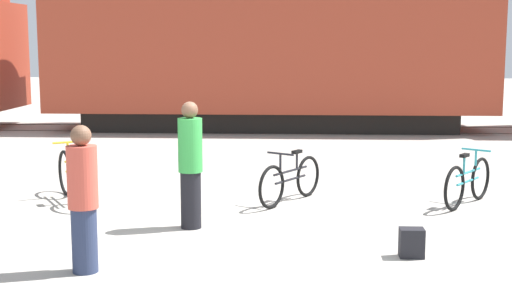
% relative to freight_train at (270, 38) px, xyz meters
% --- Properties ---
extents(ground_plane, '(80.00, 80.00, 0.00)m').
position_rel_freight_train_xyz_m(ground_plane, '(0.00, -11.87, -2.56)').
color(ground_plane, '#A8A399').
extents(freight_train, '(39.02, 2.84, 4.90)m').
position_rel_freight_train_xyz_m(freight_train, '(0.00, 0.00, 0.00)').
color(freight_train, black).
rests_on(freight_train, ground_plane).
extents(rail_near, '(51.02, 0.07, 0.01)m').
position_rel_freight_train_xyz_m(rail_near, '(0.00, -0.72, -2.56)').
color(rail_near, '#4C4238').
rests_on(rail_near, ground_plane).
extents(rail_far, '(51.02, 0.07, 0.01)m').
position_rel_freight_train_xyz_m(rail_far, '(0.00, 0.72, -2.56)').
color(rail_far, '#4C4238').
rests_on(rail_far, ground_plane).
extents(bicycle_yellow, '(1.00, 1.57, 0.91)m').
position_rel_freight_train_xyz_m(bicycle_yellow, '(-2.73, -9.33, -2.18)').
color(bicycle_yellow, black).
rests_on(bicycle_yellow, ground_plane).
extents(bicycle_black, '(0.95, 1.46, 0.81)m').
position_rel_freight_train_xyz_m(bicycle_black, '(0.63, -9.23, -2.21)').
color(bicycle_black, black).
rests_on(bicycle_black, ground_plane).
extents(bicycle_teal, '(1.01, 1.35, 0.83)m').
position_rel_freight_train_xyz_m(bicycle_teal, '(3.32, -9.27, -2.21)').
color(bicycle_teal, black).
rests_on(bicycle_teal, ground_plane).
extents(person_in_red, '(0.32, 0.32, 1.60)m').
position_rel_freight_train_xyz_m(person_in_red, '(-1.57, -12.70, -1.76)').
color(person_in_red, '#283351').
rests_on(person_in_red, ground_plane).
extents(person_in_green, '(0.32, 0.32, 1.69)m').
position_rel_freight_train_xyz_m(person_in_green, '(-0.69, -10.82, -1.71)').
color(person_in_green, black).
rests_on(person_in_green, ground_plane).
extents(backpack, '(0.28, 0.20, 0.34)m').
position_rel_freight_train_xyz_m(backpack, '(2.03, -11.98, -2.39)').
color(backpack, black).
rests_on(backpack, ground_plane).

